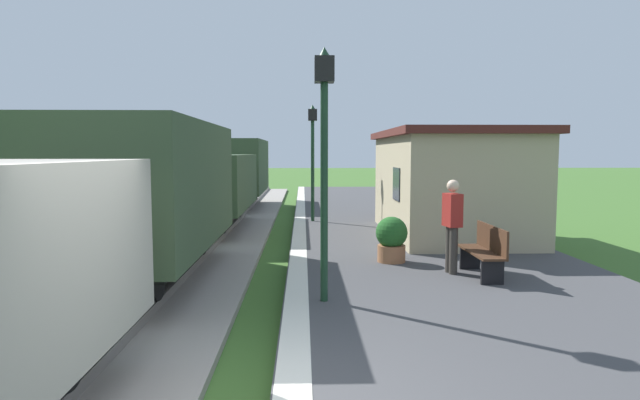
% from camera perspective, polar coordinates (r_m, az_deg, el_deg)
% --- Properties ---
extents(freight_train, '(2.50, 26.00, 2.72)m').
position_cam_1_polar(freight_train, '(13.69, -14.06, 1.19)').
color(freight_train, gray).
rests_on(freight_train, rail_near).
extents(station_hut, '(3.50, 5.80, 2.78)m').
position_cam_1_polar(station_hut, '(14.64, 13.62, 1.84)').
color(station_hut, tan).
rests_on(station_hut, platform_slab).
extents(bench_near_hut, '(0.42, 1.50, 0.91)m').
position_cam_1_polar(bench_near_hut, '(9.95, 17.16, -5.13)').
color(bench_near_hut, '#422819').
rests_on(bench_near_hut, platform_slab).
extents(bench_down_platform, '(0.42, 1.50, 0.91)m').
position_cam_1_polar(bench_down_platform, '(18.60, 8.15, -0.28)').
color(bench_down_platform, '#422819').
rests_on(bench_down_platform, platform_slab).
extents(person_waiting, '(0.30, 0.41, 1.71)m').
position_cam_1_polar(person_waiting, '(9.99, 13.91, -2.34)').
color(person_waiting, '#38332D').
rests_on(person_waiting, platform_slab).
extents(potted_planter, '(0.64, 0.64, 0.92)m').
position_cam_1_polar(potted_planter, '(10.86, 7.64, -4.10)').
color(potted_planter, '#9E6642').
rests_on(potted_planter, platform_slab).
extents(lamp_post_near, '(0.28, 0.28, 3.70)m').
position_cam_1_polar(lamp_post_near, '(7.79, 0.46, 7.69)').
color(lamp_post_near, '#193823').
rests_on(lamp_post_near, platform_slab).
extents(lamp_post_far, '(0.28, 0.28, 3.70)m').
position_cam_1_polar(lamp_post_far, '(17.06, -0.79, 6.28)').
color(lamp_post_far, '#193823').
rests_on(lamp_post_far, platform_slab).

